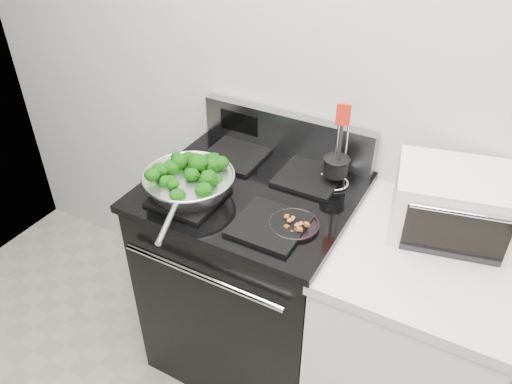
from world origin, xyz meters
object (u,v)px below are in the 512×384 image
Objects in this scene: gas_range at (252,274)px; bacon_plate at (294,222)px; utensil_holder at (336,170)px; toaster_oven at (454,203)px; skillet at (189,182)px.

gas_range is 0.55m from bacon_plate.
toaster_oven is at bearing -22.21° from utensil_holder.
bacon_plate is at bearing -18.69° from skillet.
utensil_holder is at bearing 163.35° from toaster_oven.
toaster_oven reaches higher than skillet.
bacon_plate is 0.31m from utensil_holder.
skillet is 0.43m from bacon_plate.
skillet reaches higher than bacon_plate.
utensil_holder is at bearing 33.15° from gas_range.
toaster_oven reaches higher than gas_range.
utensil_holder is (0.03, 0.31, 0.05)m from bacon_plate.
skillet is 2.98× the size of bacon_plate.
bacon_plate is at bearing -161.75° from toaster_oven.
toaster_oven reaches higher than bacon_plate.
bacon_plate is (0.42, 0.01, -0.04)m from skillet.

